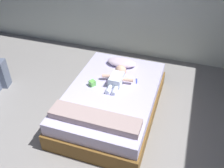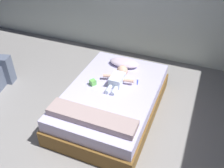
% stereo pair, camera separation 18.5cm
% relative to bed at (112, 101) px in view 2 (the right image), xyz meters
% --- Properties ---
extents(ground_plane, '(8.00, 8.00, 0.00)m').
position_rel_bed_xyz_m(ground_plane, '(-0.17, -1.03, -0.22)').
color(ground_plane, gray).
extents(bed, '(1.31, 2.01, 0.45)m').
position_rel_bed_xyz_m(bed, '(0.00, 0.00, 0.00)').
color(bed, brown).
rests_on(bed, ground_plane).
extents(pillow, '(0.50, 0.27, 0.11)m').
position_rel_bed_xyz_m(pillow, '(-0.06, 0.69, 0.28)').
color(pillow, silver).
rests_on(pillow, bed).
extents(baby, '(0.50, 0.61, 0.18)m').
position_rel_bed_xyz_m(baby, '(0.01, 0.24, 0.30)').
color(baby, white).
rests_on(baby, bed).
extents(toothbrush, '(0.04, 0.13, 0.02)m').
position_rel_bed_xyz_m(toothbrush, '(0.29, 0.32, 0.24)').
color(toothbrush, blue).
rests_on(toothbrush, bed).
extents(blanket, '(1.18, 0.27, 0.09)m').
position_rel_bed_xyz_m(blanket, '(-0.00, -0.69, 0.28)').
color(blanket, '#A9918F').
rests_on(blanket, bed).
extents(toy_block, '(0.11, 0.11, 0.08)m').
position_rel_bed_xyz_m(toy_block, '(-0.31, 0.00, 0.27)').
color(toy_block, '#6DC759').
rests_on(toy_block, bed).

